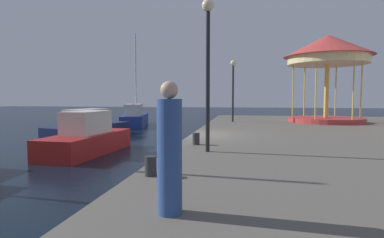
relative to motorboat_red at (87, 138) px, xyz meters
The scene contains 10 objects.
ground_plane 4.50m from the motorboat_red, 14.31° to the left, with size 120.00×120.00×0.00m, color black.
motorboat_red is the anchor object (origin of this frame).
motorboat_navy 5.74m from the motorboat_red, 117.70° to the left, with size 3.14×5.90×1.69m.
sailboat_blue 12.24m from the motorboat_red, 100.85° to the left, with size 2.98×6.01×7.69m.
carousel 15.26m from the motorboat_red, 37.07° to the left, with size 5.40×5.40×5.52m.
lamp_post_near_edge 7.09m from the motorboat_red, 29.69° to the right, with size 0.36×0.36×4.38m.
lamp_post_mid_promenade 10.44m from the motorboat_red, 54.65° to the left, with size 0.36×0.36×3.97m.
bollard_south 7.74m from the motorboat_red, 52.36° to the right, with size 0.24×0.24×0.40m, color #2D2D33.
bollard_center 5.34m from the motorboat_red, 20.78° to the right, with size 0.24×0.24×0.40m, color #2D2D33.
person_by_the_water 9.85m from the motorboat_red, 55.17° to the right, with size 0.34×0.34×1.81m.
Camera 1 is at (2.28, -13.17, 2.39)m, focal length 28.93 mm.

